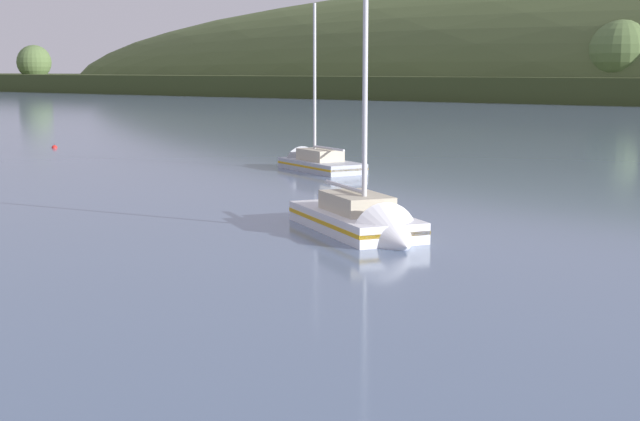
# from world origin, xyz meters

# --- Properties ---
(sailboat_near_mooring) EXTENTS (9.59, 7.93, 14.18)m
(sailboat_near_mooring) POSITION_xyz_m (0.07, 45.45, 0.37)
(sailboat_near_mooring) COLOR white
(sailboat_near_mooring) RESTS_ON ground
(sailboat_midwater_white) EXTENTS (9.05, 6.37, 13.31)m
(sailboat_midwater_white) POSITION_xyz_m (-17.25, 66.54, 0.30)
(sailboat_midwater_white) COLOR #ADB2BC
(sailboat_midwater_white) RESTS_ON ground
(mooring_buoy_midchannel) EXTENTS (0.52, 0.52, 0.60)m
(mooring_buoy_midchannel) POSITION_xyz_m (-47.91, 68.30, 0.00)
(mooring_buoy_midchannel) COLOR red
(mooring_buoy_midchannel) RESTS_ON ground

